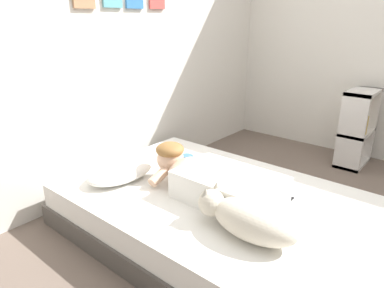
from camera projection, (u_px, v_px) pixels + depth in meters
ground_plane at (306, 248)px, 2.20m from camera, size 11.72×11.72×0.00m
back_wall at (121, 36)px, 2.81m from camera, size 3.86×0.12×2.50m
side_wall_right at (368, 34)px, 3.40m from camera, size 0.10×6.33×2.50m
bed at (219, 215)px, 2.28m from camera, size 1.37×2.10×0.31m
pillow at (121, 171)px, 2.44m from camera, size 0.52×0.32×0.11m
person_lying at (211, 179)px, 2.21m from camera, size 0.43×0.92×0.27m
dog at (249, 218)px, 1.78m from camera, size 0.26×0.57×0.21m
coffee_cup at (187, 160)px, 2.69m from camera, size 0.12×0.09×0.07m
cell_phone at (282, 197)px, 2.20m from camera, size 0.07×0.14×0.01m
bookshelf at (357, 128)px, 3.36m from camera, size 0.45×0.24×0.75m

